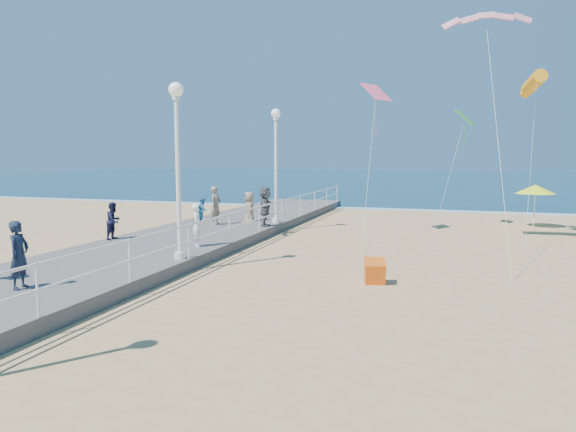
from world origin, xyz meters
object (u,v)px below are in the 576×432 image
(woman_holding_toddler, at_px, (198,225))
(beach_walker_c, at_px, (249,210))
(spectator_5, at_px, (265,206))
(box_kite, at_px, (375,273))
(lamp_post_mid, at_px, (178,152))
(toddler_held, at_px, (203,210))
(lamp_post_far, at_px, (276,153))
(spectator_0, at_px, (19,255))
(spectator_7, at_px, (114,221))
(beach_umbrella, at_px, (535,189))
(spectator_6, at_px, (216,206))

(woman_holding_toddler, bearing_deg, beach_walker_c, -7.14)
(spectator_5, distance_m, box_kite, 9.59)
(lamp_post_mid, distance_m, toddler_held, 3.02)
(lamp_post_mid, bearing_deg, lamp_post_far, 90.00)
(spectator_0, bearing_deg, lamp_post_mid, -33.46)
(spectator_0, bearing_deg, spectator_7, 8.48)
(spectator_0, distance_m, box_kite, 9.06)
(woman_holding_toddler, xyz_separation_m, beach_walker_c, (-0.98, 7.19, -0.24))
(lamp_post_mid, distance_m, spectator_0, 5.31)
(toddler_held, height_order, box_kite, toddler_held)
(lamp_post_far, relative_size, beach_umbrella, 2.49)
(lamp_post_mid, height_order, beach_walker_c, lamp_post_mid)
(lamp_post_far, xyz_separation_m, woman_holding_toddler, (-0.49, -6.90, -2.51))
(woman_holding_toddler, distance_m, spectator_7, 3.78)
(spectator_0, xyz_separation_m, spectator_7, (-2.46, 6.89, -0.11))
(spectator_6, height_order, box_kite, spectator_6)
(spectator_6, bearing_deg, spectator_7, 165.74)
(spectator_0, bearing_deg, toddler_held, -23.53)
(lamp_post_mid, relative_size, spectator_7, 3.77)
(toddler_held, bearing_deg, beach_umbrella, -60.62)
(spectator_7, distance_m, beach_walker_c, 7.31)
(lamp_post_mid, xyz_separation_m, beach_walker_c, (-1.48, 9.29, -2.75))
(lamp_post_far, height_order, woman_holding_toddler, lamp_post_far)
(toddler_held, distance_m, spectator_7, 3.96)
(spectator_7, bearing_deg, toddler_held, -94.47)
(lamp_post_mid, distance_m, spectator_7, 5.56)
(spectator_6, bearing_deg, lamp_post_mid, -156.12)
(lamp_post_mid, bearing_deg, woman_holding_toddler, 103.21)
(lamp_post_far, relative_size, beach_walker_c, 2.92)
(lamp_post_far, bearing_deg, spectator_7, -123.28)
(spectator_6, bearing_deg, woman_holding_toddler, -154.40)
(spectator_7, xyz_separation_m, beach_walker_c, (2.77, 6.76, -0.19))
(woman_holding_toddler, relative_size, box_kite, 2.50)
(lamp_post_far, relative_size, spectator_5, 2.97)
(toddler_held, relative_size, box_kite, 1.41)
(lamp_post_far, bearing_deg, beach_umbrella, 23.43)
(woman_holding_toddler, height_order, spectator_0, spectator_0)
(toddler_held, height_order, spectator_5, spectator_5)
(spectator_0, relative_size, spectator_5, 0.91)
(spectator_5, xyz_separation_m, beach_umbrella, (11.87, 6.44, 0.61))
(lamp_post_mid, distance_m, box_kite, 6.83)
(lamp_post_far, bearing_deg, box_kite, -55.77)
(toddler_held, height_order, spectator_6, spectator_6)
(beach_walker_c, bearing_deg, spectator_0, -30.79)
(spectator_5, height_order, beach_walker_c, spectator_5)
(beach_walker_c, height_order, box_kite, beach_walker_c)
(toddler_held, xyz_separation_m, box_kite, (6.29, -1.98, -1.37))
(beach_umbrella, bearing_deg, toddler_held, -135.69)
(lamp_post_far, height_order, beach_umbrella, lamp_post_far)
(spectator_5, distance_m, beach_walker_c, 2.18)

